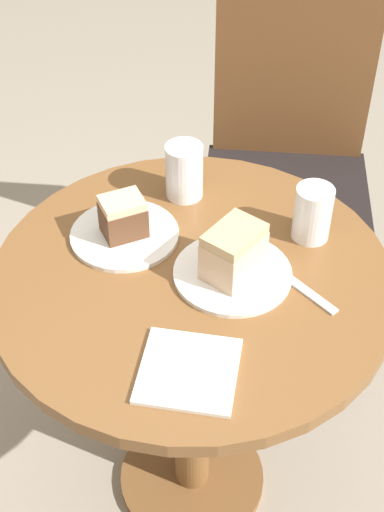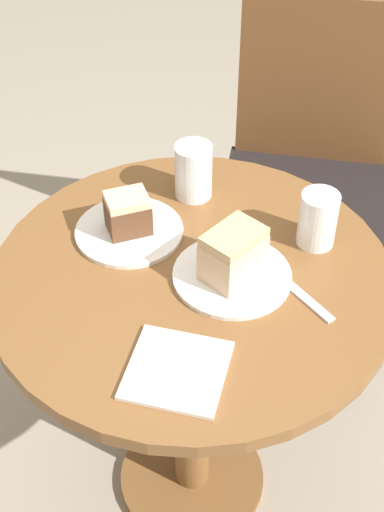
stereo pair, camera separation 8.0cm
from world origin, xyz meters
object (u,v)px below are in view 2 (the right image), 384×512
Objects in this scene: glass_lemonade at (318,221)px; plate_far at (129,231)px; cake_slice_far at (128,213)px; chair at (307,173)px; cake_slice_near at (233,254)px; glass_water at (193,173)px; plate_near at (232,276)px.

plate_far is at bearing -162.81° from glass_lemonade.
glass_lemonade is at bearing 17.19° from cake_slice_far.
chair reaches higher than cake_slice_near.
chair is 0.63m from glass_water.
glass_water reaches higher than cake_slice_near.
chair is 0.79m from plate_near.
chair is 7.12× the size of cake_slice_near.
glass_water is at bearing 168.36° from glass_lemonade.
cake_slice_far is 0.89× the size of glass_water.
plate_far is 1.64× the size of cake_slice_near.
cake_slice_near is 1.10× the size of glass_water.
plate_near is at bearing -11.43° from plate_far.
cake_slice_far is (-0.24, 0.05, 0.05)m from plate_near.
chair is at bearing 103.32° from glass_lemonade.
chair reaches higher than glass_water.
glass_water is at bearing 126.89° from cake_slice_near.
chair reaches higher than plate_far.
plate_far is 0.38m from glass_lemonade.
glass_water is (-0.15, -0.52, 0.31)m from chair.
cake_slice_far is at bearing 168.57° from plate_near.
glass_lemonade is at bearing 52.74° from cake_slice_near.
cake_slice_near reaches higher than cake_slice_far.
glass_water is at bearing 66.30° from plate_far.
plate_far is 0.05m from cake_slice_far.
glass_lemonade is (0.14, -0.58, 0.31)m from chair.
plate_near is 0.25m from cake_slice_far.
chair is 0.79m from cake_slice_far.
cake_slice_far is at bearing -118.88° from chair.
plate_near is 0.21m from glass_lemonade.
plate_near is at bearing 0.00° from cake_slice_near.
glass_lemonade is (0.12, 0.16, 0.05)m from plate_near.
chair reaches higher than plate_near.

